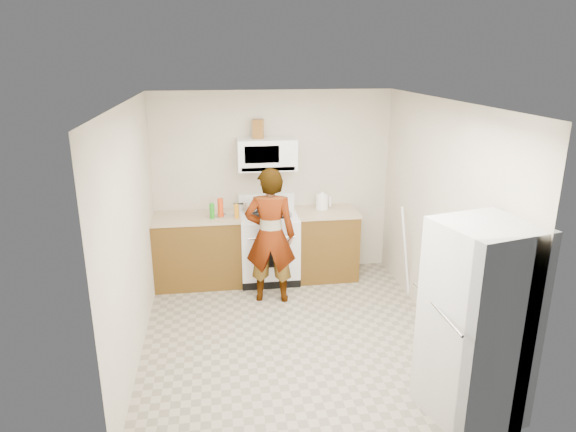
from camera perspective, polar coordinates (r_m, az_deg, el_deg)
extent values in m
plane|color=gray|center=(5.79, 0.53, -12.90)|extent=(3.60, 3.60, 0.00)
cube|color=beige|center=(6.97, -1.67, 3.55)|extent=(3.20, 0.02, 2.50)
cube|color=beige|center=(5.72, 16.52, -0.33)|extent=(0.02, 3.60, 2.50)
cube|color=#593D15|center=(6.89, -9.96, -3.87)|extent=(1.12, 0.62, 0.90)
cube|color=tan|center=(6.74, -10.16, -0.16)|extent=(1.14, 0.64, 0.03)
cube|color=#593D15|center=(7.04, 4.19, -3.19)|extent=(0.80, 0.62, 0.90)
cube|color=tan|center=(6.89, 4.28, 0.45)|extent=(0.82, 0.64, 0.03)
cube|color=white|center=(6.91, -2.13, -3.56)|extent=(0.76, 0.65, 0.90)
cube|color=white|center=(6.75, -2.18, 0.12)|extent=(0.76, 0.62, 0.03)
cube|color=white|center=(6.99, -2.44, 1.71)|extent=(0.76, 0.08, 0.20)
cube|color=white|center=(6.69, -2.38, 6.89)|extent=(0.76, 0.38, 0.40)
imported|color=tan|center=(6.19, -1.98, -2.22)|extent=(0.67, 0.49, 1.68)
cube|color=white|center=(4.52, 20.33, -11.09)|extent=(0.85, 0.85, 1.70)
cylinder|color=white|center=(6.93, 3.81, 1.59)|extent=(0.21, 0.21, 0.20)
cube|color=brown|center=(6.69, -3.34, 9.65)|extent=(0.16, 0.16, 0.24)
cylinder|color=silver|center=(6.83, -4.21, 1.11)|extent=(0.24, 0.24, 0.11)
cube|color=silver|center=(6.63, -0.76, 0.16)|extent=(0.26, 0.18, 0.05)
cylinder|color=red|center=(6.62, -7.51, 0.92)|extent=(0.09, 0.09, 0.25)
cylinder|color=orange|center=(6.55, -5.73, 0.51)|extent=(0.07, 0.07, 0.18)
cylinder|color=#1F8818|center=(6.57, -8.45, 0.55)|extent=(0.08, 0.08, 0.20)
cylinder|color=white|center=(6.70, -7.06, 0.08)|extent=(0.30, 0.30, 0.01)
cylinder|color=white|center=(6.48, 12.92, -3.95)|extent=(0.25, 0.15, 1.21)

